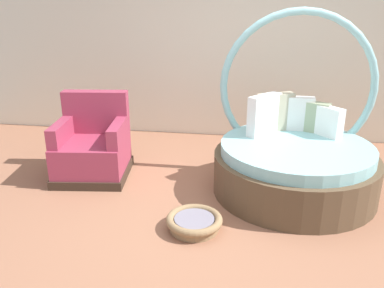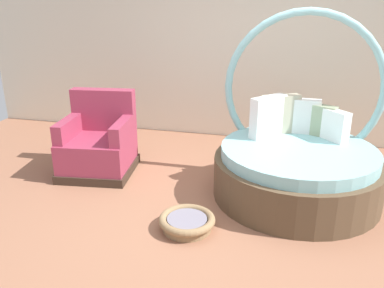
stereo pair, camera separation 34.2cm
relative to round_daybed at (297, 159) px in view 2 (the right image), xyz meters
The scene contains 5 objects.
ground_plane 1.21m from the round_daybed, 137.28° to the right, with size 8.00×8.00×0.02m, color #936047.
back_wall 2.19m from the round_daybed, 115.87° to the left, with size 8.00×0.12×2.88m, color silver.
round_daybed is the anchor object (origin of this frame).
red_armchair 2.27m from the round_daybed, behind, with size 0.89×0.89×0.94m.
pet_basket 1.38m from the round_daybed, 133.81° to the right, with size 0.51×0.51×0.13m.
Camera 2 is at (0.69, -3.17, 1.96)m, focal length 36.89 mm.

